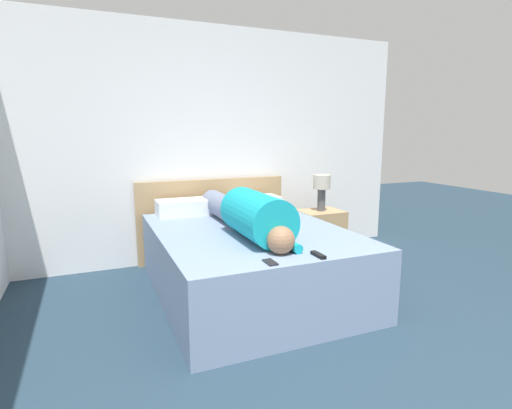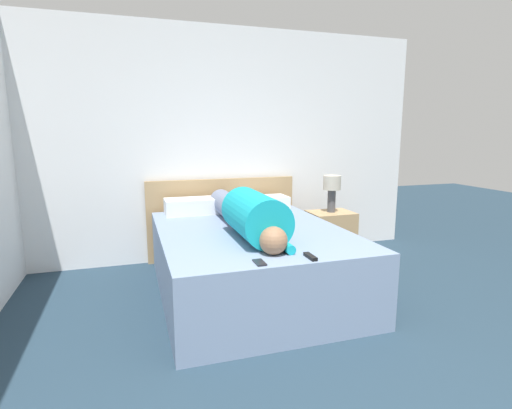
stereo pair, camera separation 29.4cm
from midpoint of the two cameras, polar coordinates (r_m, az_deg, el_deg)
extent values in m
cube|color=white|center=(4.57, -4.91, 8.39)|extent=(5.09, 0.06, 2.60)
cube|color=#7589A8|center=(3.64, 1.58, -8.12)|extent=(1.60, 2.06, 0.60)
cube|color=tan|center=(4.63, -2.98, -2.01)|extent=(1.72, 0.04, 0.93)
cube|color=tan|center=(4.70, 12.34, -4.39)|extent=(0.49, 0.38, 0.56)
cylinder|color=#4C4C51|center=(4.61, 12.53, 0.50)|extent=(0.09, 0.09, 0.26)
cylinder|color=beige|center=(4.58, 12.63, 3.07)|extent=(0.20, 0.20, 0.16)
sphere|color=#936B4C|center=(2.82, 5.51, -5.19)|extent=(0.20, 0.20, 0.20)
cylinder|color=#149EAD|center=(3.19, 2.49, -1.69)|extent=(0.38, 0.74, 0.38)
cylinder|color=slate|center=(3.96, -1.57, -0.38)|extent=(0.24, 0.88, 0.24)
cylinder|color=#149EAD|center=(2.93, 7.16, -5.98)|extent=(0.07, 0.22, 0.07)
cube|color=white|center=(4.24, -6.91, -0.25)|extent=(0.60, 0.30, 0.16)
cube|color=white|center=(4.44, 2.71, 0.19)|extent=(0.57, 0.30, 0.15)
cube|color=black|center=(2.80, 10.79, -7.36)|extent=(0.04, 0.15, 0.02)
cube|color=black|center=(2.66, 3.71, -8.32)|extent=(0.06, 0.13, 0.01)
camera|label=1|loc=(0.15, -87.50, 0.45)|focal=28.00mm
camera|label=2|loc=(0.15, 92.50, -0.45)|focal=28.00mm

